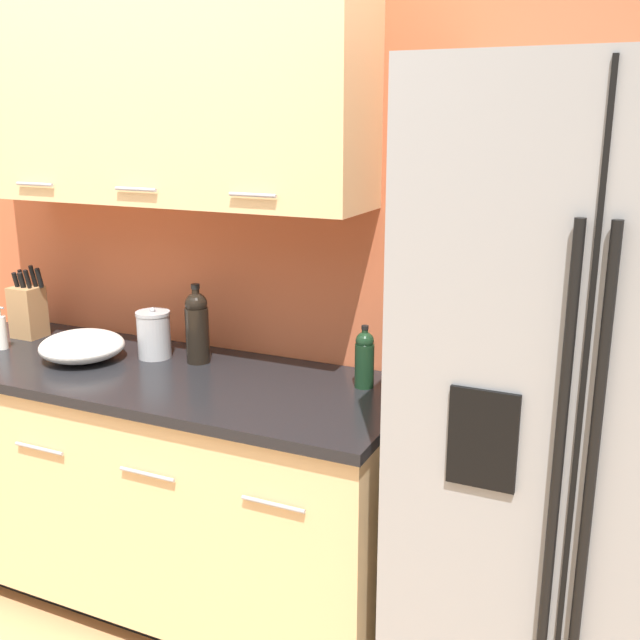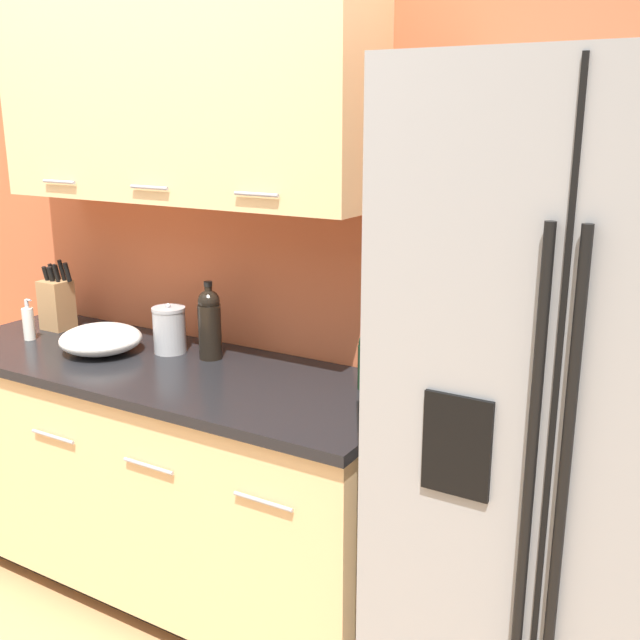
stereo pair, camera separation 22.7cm
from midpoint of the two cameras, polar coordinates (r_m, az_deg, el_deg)
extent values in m
cube|color=#BC5B38|center=(2.93, -13.01, 6.02)|extent=(10.00, 0.05, 2.60)
cube|color=#E0B77F|center=(2.69, -14.59, 18.77)|extent=(1.45, 0.32, 0.95)
cylinder|color=#99999E|center=(2.86, -23.11, 9.49)|extent=(0.16, 0.01, 0.01)
cylinder|color=#99999E|center=(2.56, -16.40, 9.53)|extent=(0.16, 0.01, 0.01)
cylinder|color=#99999E|center=(2.30, -8.03, 9.40)|extent=(0.16, 0.01, 0.01)
cube|color=black|center=(3.10, -13.59, -18.56)|extent=(1.78, 0.54, 0.09)
cube|color=#E0B77F|center=(2.86, -14.64, -11.68)|extent=(1.82, 0.62, 0.78)
cube|color=black|center=(2.69, -15.38, -4.04)|extent=(1.85, 0.64, 0.03)
cylinder|color=#99999E|center=(2.70, -22.95, -9.06)|extent=(0.20, 0.01, 0.01)
cylinder|color=#99999E|center=(2.42, -15.75, -11.31)|extent=(0.20, 0.01, 0.01)
cylinder|color=#99999E|center=(2.18, -6.67, -13.85)|extent=(0.20, 0.01, 0.01)
cube|color=gray|center=(2.07, 16.88, -8.39)|extent=(0.91, 0.71, 1.89)
cube|color=black|center=(1.75, 15.13, -12.81)|extent=(0.01, 0.01, 1.85)
cylinder|color=black|center=(1.70, 14.10, -10.05)|extent=(0.02, 0.02, 1.04)
cylinder|color=black|center=(1.69, 16.45, -10.37)|extent=(0.02, 0.02, 1.04)
cube|color=black|center=(1.75, 8.64, -9.07)|extent=(0.16, 0.01, 0.24)
cube|color=#A87A4C|center=(3.21, -23.29, 0.54)|extent=(0.11, 0.10, 0.20)
cylinder|color=black|center=(3.21, -23.71, 2.96)|extent=(0.02, 0.03, 0.07)
cylinder|color=black|center=(3.19, -24.11, 2.79)|extent=(0.02, 0.03, 0.06)
cylinder|color=black|center=(3.19, -23.33, 2.90)|extent=(0.02, 0.03, 0.07)
cylinder|color=black|center=(3.17, -23.74, 2.77)|extent=(0.02, 0.03, 0.06)
cylinder|color=black|center=(3.16, -22.97, 3.08)|extent=(0.02, 0.03, 0.09)
cylinder|color=black|center=(3.14, -23.37, 2.85)|extent=(0.02, 0.03, 0.08)
cylinder|color=black|center=(3.14, -22.58, 2.96)|extent=(0.02, 0.03, 0.08)
cylinder|color=black|center=(2.70, -11.72, -1.18)|extent=(0.08, 0.08, 0.20)
sphere|color=black|center=(2.67, -11.85, 1.18)|extent=(0.08, 0.08, 0.08)
cylinder|color=black|center=(2.66, -11.87, 1.59)|extent=(0.03, 0.03, 0.07)
cylinder|color=black|center=(2.65, -11.92, 2.49)|extent=(0.03, 0.03, 0.02)
cylinder|color=silver|center=(3.09, -25.11, -0.91)|extent=(0.04, 0.04, 0.13)
cylinder|color=#B2B2B5|center=(3.06, -25.15, 0.82)|extent=(0.03, 0.01, 0.01)
cylinder|color=black|center=(2.41, 0.71, -3.54)|extent=(0.06, 0.06, 0.14)
sphere|color=black|center=(2.38, 0.72, -1.64)|extent=(0.06, 0.06, 0.06)
cylinder|color=black|center=(2.38, 0.72, -1.33)|extent=(0.02, 0.02, 0.05)
cylinder|color=black|center=(2.37, 0.72, -0.61)|extent=(0.02, 0.02, 0.01)
cylinder|color=#A3A3A5|center=(2.79, -14.83, -1.23)|extent=(0.12, 0.12, 0.16)
cylinder|color=#A3A3A5|center=(2.77, -14.95, 0.47)|extent=(0.12, 0.12, 0.01)
sphere|color=#A3A3A5|center=(2.77, -14.97, 0.71)|extent=(0.02, 0.02, 0.02)
ellipsoid|color=white|center=(2.85, -19.88, -1.91)|extent=(0.30, 0.30, 0.10)
camera|label=1|loc=(0.11, -92.86, -0.79)|focal=42.00mm
camera|label=2|loc=(0.11, 87.14, 0.79)|focal=42.00mm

